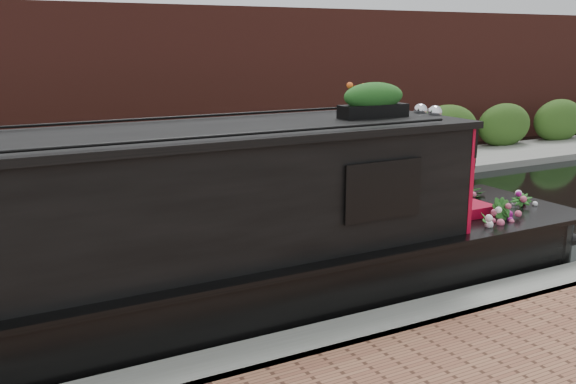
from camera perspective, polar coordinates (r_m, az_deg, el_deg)
name	(u,v)px	position (r m, az deg, el deg)	size (l,w,h in m)	color
ground	(225,259)	(9.58, -5.62, -5.96)	(80.00, 80.00, 0.00)	black
near_bank_coping	(349,352)	(6.89, 5.48, -13.94)	(40.00, 0.60, 0.50)	gray
far_bank_path	(144,199)	(13.40, -12.64, -0.64)	(40.00, 2.40, 0.34)	gray
far_hedge	(133,191)	(14.25, -13.65, 0.13)	(40.00, 1.10, 2.80)	#31561C
far_brick_wall	(110,173)	(16.25, -15.58, 1.60)	(40.00, 1.00, 8.00)	#58251E
narrowboat	(110,265)	(7.03, -15.54, -6.25)	(12.22, 2.16, 2.88)	black
rope_fender	(535,238)	(10.61, 21.07, -3.81)	(0.38, 0.38, 0.37)	brown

